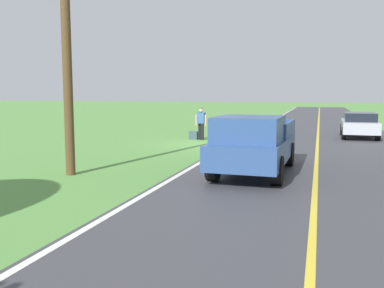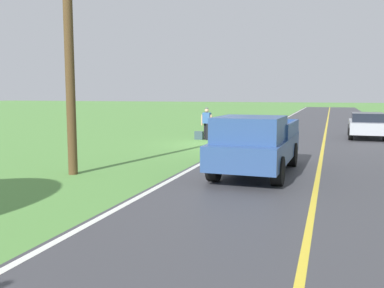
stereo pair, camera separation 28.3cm
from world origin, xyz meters
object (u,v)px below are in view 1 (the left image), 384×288
at_px(hitchhiker_walking, 201,121).
at_px(suitcase_carried, 193,135).
at_px(utility_pole_roadside, 66,31).
at_px(pickup_truck_passing, 254,143).
at_px(sedan_near_oncoming, 359,124).

height_order(hitchhiker_walking, suitcase_carried, hitchhiker_walking).
relative_size(hitchhiker_walking, utility_pole_roadside, 0.20).
xyz_separation_m(pickup_truck_passing, utility_pole_roadside, (5.33, 1.77, 3.34)).
height_order(pickup_truck_passing, sedan_near_oncoming, pickup_truck_passing).
bearing_deg(suitcase_carried, hitchhiker_walking, 100.86).
bearing_deg(hitchhiker_walking, pickup_truck_passing, 114.89).
distance_m(sedan_near_oncoming, utility_pole_roadside, 17.50).
bearing_deg(suitcase_carried, sedan_near_oncoming, 116.74).
relative_size(suitcase_carried, sedan_near_oncoming, 0.10).
xyz_separation_m(hitchhiker_walking, utility_pole_roadside, (1.18, 10.71, 3.33)).
relative_size(hitchhiker_walking, pickup_truck_passing, 0.32).
bearing_deg(utility_pole_roadside, pickup_truck_passing, -161.61).
relative_size(suitcase_carried, utility_pole_roadside, 0.05).
relative_size(pickup_truck_passing, sedan_near_oncoming, 1.23).
xyz_separation_m(hitchhiker_walking, pickup_truck_passing, (-4.15, 8.94, -0.01)).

